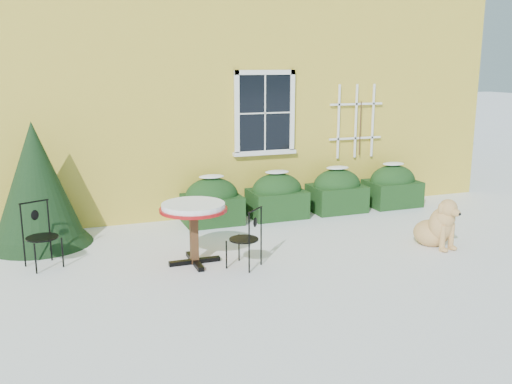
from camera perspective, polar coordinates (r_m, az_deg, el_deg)
name	(u,v)px	position (r m, az deg, el deg)	size (l,w,h in m)	color
ground	(279,265)	(8.49, 2.35, -7.35)	(80.00, 80.00, 0.00)	white
house	(172,51)	(14.68, -8.36, 13.82)	(12.40, 8.40, 6.40)	yellow
hedge_row	(307,194)	(11.26, 5.16, -0.18)	(4.95, 0.80, 0.91)	black
evergreen_shrub	(37,196)	(9.89, -21.04, -0.37)	(1.67, 1.67, 2.03)	black
bistro_table	(193,213)	(8.39, -6.27, -2.15)	(1.00, 1.00, 0.93)	black
patio_chair_near	(246,238)	(8.28, -0.99, -4.59)	(0.56, 0.56, 0.90)	black
patio_chair_far	(41,235)	(8.88, -20.72, -4.03)	(0.56, 0.55, 0.96)	black
dog	(438,226)	(9.66, 17.71, -3.31)	(0.63, 0.96, 0.85)	tan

